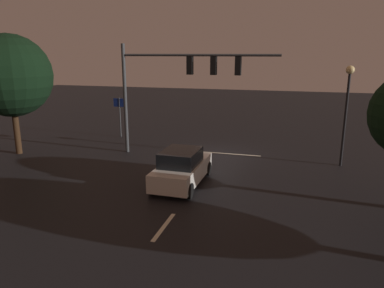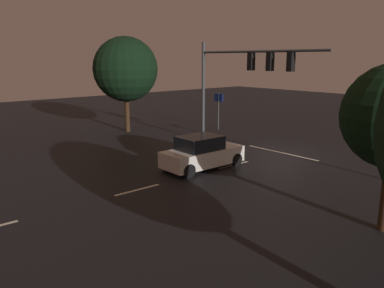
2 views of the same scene
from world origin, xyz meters
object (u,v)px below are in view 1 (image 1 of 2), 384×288
Objects in this scene: car_approaching at (182,168)px; route_sign at (120,109)px; traffic_signal_assembly at (178,76)px; tree_right_near at (10,76)px; street_lamp_left_kerb at (347,98)px.

car_approaching is 11.14m from route_sign.
traffic_signal_assembly is 1.29× the size of tree_right_near.
car_approaching is at bearing 167.63° from tree_right_near.
street_lamp_left_kerb is 19.01m from tree_right_near.
tree_right_near is (11.25, -2.47, 3.92)m from car_approaching.
car_approaching is at bearing 34.25° from street_lamp_left_kerb.
route_sign is at bearing -12.17° from street_lamp_left_kerb.
car_approaching is 0.62× the size of tree_right_near.
street_lamp_left_kerb reaches higher than car_approaching.
traffic_signal_assembly is at bearing -70.76° from car_approaching.
car_approaching is at bearing 131.13° from route_sign.
car_approaching is 9.59m from street_lamp_left_kerb.
street_lamp_left_kerb is 15.26m from route_sign.
tree_right_near reaches higher than street_lamp_left_kerb.
route_sign is at bearing -48.87° from car_approaching.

